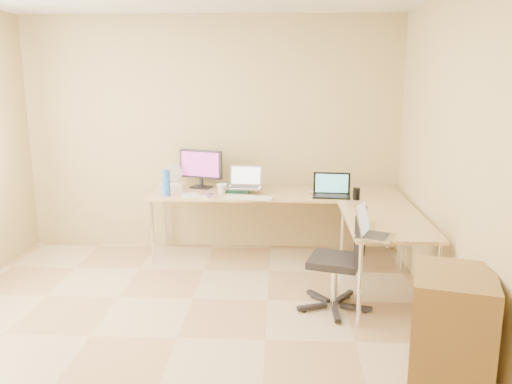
{
  "coord_description": "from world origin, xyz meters",
  "views": [
    {
      "loc": [
        0.77,
        -3.65,
        1.96
      ],
      "look_at": [
        0.55,
        1.1,
        0.9
      ],
      "focal_mm": 37.09,
      "sensor_mm": 36.0,
      "label": 1
    }
  ],
  "objects_px": {
    "laptop_black": "(332,185)",
    "mug": "(222,189)",
    "water_bottle": "(166,183)",
    "desk_main": "(275,225)",
    "office_chair": "(335,253)",
    "monitor": "(201,169)",
    "keyboard": "(249,197)",
    "laptop_return": "(376,224)",
    "desk_return": "(384,258)",
    "desk_fan": "(174,176)",
    "laptop_center": "(245,177)",
    "cabinet": "(451,335)"
  },
  "relations": [
    {
      "from": "desk_fan",
      "to": "office_chair",
      "type": "bearing_deg",
      "value": -61.95
    },
    {
      "from": "desk_main",
      "to": "keyboard",
      "type": "height_order",
      "value": "keyboard"
    },
    {
      "from": "desk_main",
      "to": "office_chair",
      "type": "height_order",
      "value": "office_chair"
    },
    {
      "from": "monitor",
      "to": "laptop_return",
      "type": "height_order",
      "value": "monitor"
    },
    {
      "from": "laptop_return",
      "to": "office_chair",
      "type": "height_order",
      "value": "laptop_return"
    },
    {
      "from": "laptop_center",
      "to": "water_bottle",
      "type": "distance_m",
      "value": 0.82
    },
    {
      "from": "monitor",
      "to": "laptop_center",
      "type": "xyz_separation_m",
      "value": [
        0.5,
        -0.25,
        -0.04
      ]
    },
    {
      "from": "desk_main",
      "to": "office_chair",
      "type": "distance_m",
      "value": 1.37
    },
    {
      "from": "laptop_center",
      "to": "office_chair",
      "type": "distance_m",
      "value": 1.53
    },
    {
      "from": "laptop_center",
      "to": "laptop_black",
      "type": "bearing_deg",
      "value": -3.01
    },
    {
      "from": "cabinet",
      "to": "desk_main",
      "type": "bearing_deg",
      "value": 130.31
    },
    {
      "from": "desk_main",
      "to": "desk_return",
      "type": "xyz_separation_m",
      "value": [
        0.98,
        -1.0,
        0.0
      ]
    },
    {
      "from": "laptop_center",
      "to": "laptop_black",
      "type": "distance_m",
      "value": 0.91
    },
    {
      "from": "desk_return",
      "to": "monitor",
      "type": "bearing_deg",
      "value": 146.35
    },
    {
      "from": "water_bottle",
      "to": "laptop_return",
      "type": "relative_size",
      "value": 0.85
    },
    {
      "from": "laptop_black",
      "to": "water_bottle",
      "type": "height_order",
      "value": "water_bottle"
    },
    {
      "from": "monitor",
      "to": "laptop_black",
      "type": "xyz_separation_m",
      "value": [
        1.4,
        -0.37,
        -0.09
      ]
    },
    {
      "from": "monitor",
      "to": "keyboard",
      "type": "relative_size",
      "value": 1.02
    },
    {
      "from": "laptop_center",
      "to": "mug",
      "type": "bearing_deg",
      "value": -167.3
    },
    {
      "from": "desk_main",
      "to": "keyboard",
      "type": "bearing_deg",
      "value": -131.73
    },
    {
      "from": "laptop_return",
      "to": "office_chair",
      "type": "bearing_deg",
      "value": 65.99
    },
    {
      "from": "desk_return",
      "to": "desk_fan",
      "type": "xyz_separation_m",
      "value": [
        -2.1,
        1.2,
        0.49
      ]
    },
    {
      "from": "monitor",
      "to": "office_chair",
      "type": "height_order",
      "value": "monitor"
    },
    {
      "from": "desk_main",
      "to": "laptop_center",
      "type": "xyz_separation_m",
      "value": [
        -0.33,
        -0.05,
        0.53
      ]
    },
    {
      "from": "laptop_black",
      "to": "water_bottle",
      "type": "bearing_deg",
      "value": -173.56
    },
    {
      "from": "desk_return",
      "to": "laptop_return",
      "type": "relative_size",
      "value": 4.01
    },
    {
      "from": "monitor",
      "to": "water_bottle",
      "type": "relative_size",
      "value": 1.82
    },
    {
      "from": "laptop_center",
      "to": "laptop_return",
      "type": "relative_size",
      "value": 1.07
    },
    {
      "from": "laptop_black",
      "to": "laptop_return",
      "type": "xyz_separation_m",
      "value": [
        0.21,
        -1.38,
        -0.01
      ]
    },
    {
      "from": "laptop_black",
      "to": "laptop_return",
      "type": "bearing_deg",
      "value": -76.23
    },
    {
      "from": "desk_return",
      "to": "keyboard",
      "type": "height_order",
      "value": "keyboard"
    },
    {
      "from": "desk_main",
      "to": "monitor",
      "type": "bearing_deg",
      "value": 166.48
    },
    {
      "from": "desk_return",
      "to": "office_chair",
      "type": "xyz_separation_m",
      "value": [
        -0.46,
        -0.26,
        0.14
      ]
    },
    {
      "from": "monitor",
      "to": "desk_fan",
      "type": "xyz_separation_m",
      "value": [
        -0.3,
        0.0,
        -0.09
      ]
    },
    {
      "from": "laptop_center",
      "to": "mug",
      "type": "xyz_separation_m",
      "value": [
        -0.24,
        -0.03,
        -0.12
      ]
    },
    {
      "from": "mug",
      "to": "office_chair",
      "type": "distance_m",
      "value": 1.62
    },
    {
      "from": "monitor",
      "to": "desk_fan",
      "type": "bearing_deg",
      "value": -161.76
    },
    {
      "from": "monitor",
      "to": "desk_main",
      "type": "bearing_deg",
      "value": 5.05
    },
    {
      "from": "desk_main",
      "to": "desk_return",
      "type": "distance_m",
      "value": 1.4
    },
    {
      "from": "laptop_center",
      "to": "desk_fan",
      "type": "distance_m",
      "value": 0.84
    },
    {
      "from": "mug",
      "to": "laptop_return",
      "type": "height_order",
      "value": "laptop_return"
    },
    {
      "from": "monitor",
      "to": "laptop_return",
      "type": "bearing_deg",
      "value": -28.83
    },
    {
      "from": "mug",
      "to": "laptop_center",
      "type": "bearing_deg",
      "value": 7.8
    },
    {
      "from": "desk_fan",
      "to": "office_chair",
      "type": "distance_m",
      "value": 2.23
    },
    {
      "from": "desk_main",
      "to": "laptop_black",
      "type": "height_order",
      "value": "laptop_black"
    },
    {
      "from": "office_chair",
      "to": "laptop_black",
      "type": "bearing_deg",
      "value": 103.35
    },
    {
      "from": "desk_return",
      "to": "water_bottle",
      "type": "bearing_deg",
      "value": 159.5
    },
    {
      "from": "laptop_center",
      "to": "desk_fan",
      "type": "bearing_deg",
      "value": 167.52
    },
    {
      "from": "mug",
      "to": "desk_fan",
      "type": "relative_size",
      "value": 0.45
    },
    {
      "from": "laptop_black",
      "to": "mug",
      "type": "relative_size",
      "value": 3.4
    }
  ]
}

